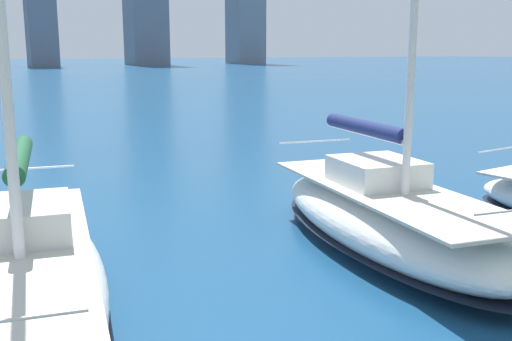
{
  "coord_description": "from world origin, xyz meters",
  "views": [
    {
      "loc": [
        4.01,
        2.53,
        4.24
      ],
      "look_at": [
        -0.53,
        -6.47,
        2.2
      ],
      "focal_mm": 42.0,
      "sensor_mm": 36.0,
      "label": 1
    }
  ],
  "objects": [
    {
      "name": "sailboat_navy",
      "position": [
        -4.04,
        -7.24,
        0.75
      ],
      "size": [
        3.72,
        8.42,
        9.61
      ],
      "color": "white",
      "rests_on": "ground"
    },
    {
      "name": "sailboat_forest",
      "position": [
        3.26,
        -6.98,
        0.75
      ],
      "size": [
        3.66,
        8.72,
        12.72
      ],
      "color": "white",
      "rests_on": "ground"
    }
  ]
}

